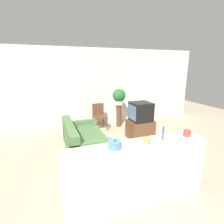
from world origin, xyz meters
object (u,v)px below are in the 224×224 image
object	(u,v)px
television	(141,112)
potted_plant	(119,96)
wooden_chair	(99,115)
couch	(83,140)
decorative_bowl	(115,145)

from	to	relation	value
television	potted_plant	xyz separation A→B (m)	(-0.19, 1.18, 0.28)
television	wooden_chair	world-z (taller)	television
wooden_chair	potted_plant	world-z (taller)	potted_plant
couch	wooden_chair	world-z (taller)	wooden_chair
decorative_bowl	television	bearing A→B (deg)	52.85
potted_plant	decorative_bowl	size ratio (longest dim) A/B	2.92
couch	decorative_bowl	bearing A→B (deg)	-88.50
couch	potted_plant	distance (m)	2.22
couch	television	size ratio (longest dim) A/B	3.00
wooden_chair	potted_plant	distance (m)	0.94
potted_plant	decorative_bowl	xyz separation A→B (m)	(-1.49, -3.40, -0.06)
wooden_chair	couch	bearing A→B (deg)	-121.38
couch	potted_plant	size ratio (longest dim) A/B	3.13
couch	wooden_chair	bearing A→B (deg)	58.62
couch	potted_plant	world-z (taller)	potted_plant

